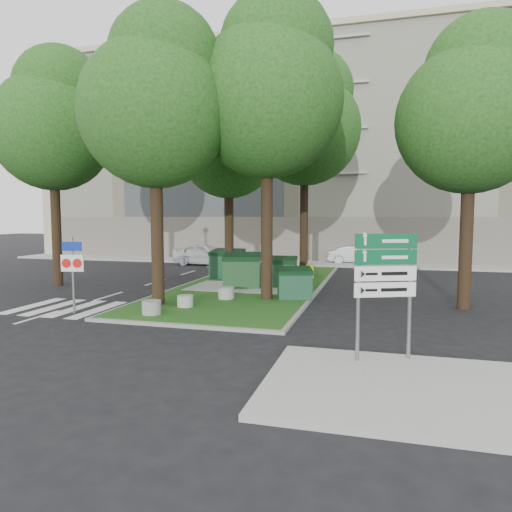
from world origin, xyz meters
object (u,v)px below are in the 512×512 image
(directional_sign, at_px, (385,276))
(car_white, at_px, (205,254))
(dumpster_a, at_px, (227,264))
(tree_median_near_right, at_px, (270,87))
(traffic_sign_pole, at_px, (73,264))
(bollard_mid, at_px, (185,301))
(dumpster_d, at_px, (295,283))
(dumpster_c, at_px, (280,272))
(tree_median_far, at_px, (307,119))
(tree_street_right, at_px, (474,106))
(bollard_right, at_px, (226,293))
(dumpster_b, at_px, (242,271))
(tree_street_left, at_px, (55,120))
(tree_median_near_left, at_px, (158,98))
(car_silver, at_px, (355,255))
(litter_bin, at_px, (310,271))
(bollard_left, at_px, (152,307))
(tree_median_mid, at_px, (231,138))

(directional_sign, distance_m, car_white, 21.30)
(dumpster_a, height_order, directional_sign, directional_sign)
(tree_median_near_right, xyz_separation_m, traffic_sign_pole, (-5.87, -3.69, -6.34))
(tree_median_near_right, xyz_separation_m, car_white, (-7.15, 11.46, -7.25))
(tree_median_near_right, distance_m, bollard_mid, 8.37)
(dumpster_d, xyz_separation_m, directional_sign, (3.22, -6.90, 1.25))
(bollard_mid, xyz_separation_m, traffic_sign_pole, (-3.42, -1.41, 1.32))
(dumpster_c, distance_m, dumpster_d, 2.97)
(tree_median_far, bearing_deg, tree_street_right, -45.83)
(bollard_right, distance_m, car_white, 13.15)
(dumpster_a, xyz_separation_m, directional_sign, (7.56, -11.66, 1.12))
(tree_median_near_right, bearing_deg, dumpster_b, 126.76)
(bollard_right, bearing_deg, tree_street_left, 167.72)
(bollard_right, distance_m, directional_sign, 8.53)
(tree_median_near_left, bearing_deg, tree_median_near_right, 29.74)
(tree_median_near_left, bearing_deg, car_white, 105.17)
(dumpster_b, height_order, bollard_mid, dumpster_b)
(tree_street_right, xyz_separation_m, directional_sign, (-2.87, -7.06, -5.03))
(dumpster_a, height_order, dumpster_c, dumpster_a)
(tree_median_near_left, distance_m, bollard_right, 7.40)
(directional_sign, bearing_deg, tree_street_left, 129.13)
(tree_median_far, bearing_deg, car_silver, 73.05)
(dumpster_c, height_order, litter_bin, dumpster_c)
(tree_street_right, distance_m, bollard_right, 10.89)
(bollard_left, bearing_deg, tree_street_right, 22.67)
(tree_median_near_left, height_order, car_silver, tree_median_near_left)
(litter_bin, bearing_deg, directional_sign, -74.78)
(tree_street_right, relative_size, dumpster_d, 6.66)
(tree_median_mid, height_order, dumpster_c, tree_median_mid)
(dumpster_c, distance_m, bollard_left, 7.32)
(tree_street_left, distance_m, bollard_left, 11.69)
(dumpster_d, distance_m, bollard_mid, 4.28)
(tree_median_near_right, distance_m, litter_bin, 9.86)
(tree_median_far, height_order, bollard_right, tree_median_far)
(tree_median_far, bearing_deg, car_white, 151.66)
(tree_median_mid, xyz_separation_m, bollard_mid, (0.55, -6.78, -6.66))
(tree_median_near_right, height_order, tree_median_mid, tree_median_near_right)
(tree_median_far, xyz_separation_m, litter_bin, (0.43, -1.17, -7.86))
(tree_street_left, distance_m, dumpster_b, 11.06)
(dumpster_b, bearing_deg, tree_street_left, 173.46)
(tree_street_left, bearing_deg, tree_median_far, 29.28)
(bollard_mid, distance_m, litter_bin, 9.15)
(bollard_left, xyz_separation_m, traffic_sign_pole, (-2.87, -0.02, 1.30))
(bollard_mid, bearing_deg, bollard_left, -111.45)
(tree_median_near_left, relative_size, litter_bin, 15.70)
(tree_median_near_left, relative_size, dumpster_a, 6.09)
(dumpster_d, distance_m, bollard_right, 2.64)
(bollard_right, xyz_separation_m, bollard_mid, (-0.87, -1.84, -0.02))
(tree_median_near_left, height_order, tree_median_near_right, tree_median_near_right)
(tree_median_mid, height_order, tree_median_far, tree_median_far)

